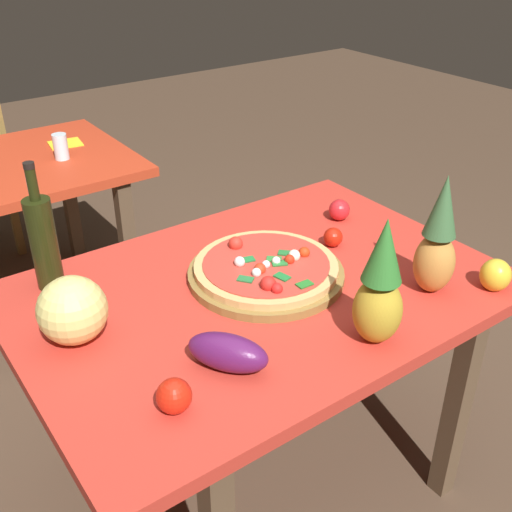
# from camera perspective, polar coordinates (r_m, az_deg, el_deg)

# --- Properties ---
(ground_plane) EXTENTS (10.00, 10.00, 0.00)m
(ground_plane) POSITION_cam_1_polar(r_m,az_deg,el_deg) (2.25, 0.31, -18.60)
(ground_plane) COLOR #4C3828
(display_table) EXTENTS (1.37, 0.96, 0.73)m
(display_table) POSITION_cam_1_polar(r_m,az_deg,el_deg) (1.82, 0.36, -4.90)
(display_table) COLOR brown
(display_table) RESTS_ON ground_plane
(background_table) EXTENTS (1.02, 0.81, 0.73)m
(background_table) POSITION_cam_1_polar(r_m,az_deg,el_deg) (2.87, -21.67, 5.92)
(background_table) COLOR brown
(background_table) RESTS_ON ground_plane
(pizza_board) EXTENTS (0.46, 0.46, 0.02)m
(pizza_board) POSITION_cam_1_polar(r_m,az_deg,el_deg) (1.81, 0.92, -1.67)
(pizza_board) COLOR olive
(pizza_board) RESTS_ON display_table
(pizza) EXTENTS (0.42, 0.42, 0.06)m
(pizza) POSITION_cam_1_polar(r_m,az_deg,el_deg) (1.79, 0.94, -0.96)
(pizza) COLOR tan
(pizza) RESTS_ON pizza_board
(wine_bottle) EXTENTS (0.08, 0.08, 0.38)m
(wine_bottle) POSITION_cam_1_polar(r_m,az_deg,el_deg) (1.81, -19.02, 1.31)
(wine_bottle) COLOR black
(wine_bottle) RESTS_ON display_table
(pineapple_left) EXTENTS (0.11, 0.11, 0.35)m
(pineapple_left) POSITION_cam_1_polar(r_m,az_deg,el_deg) (1.75, 16.41, 1.30)
(pineapple_left) COLOR #C08239
(pineapple_left) RESTS_ON display_table
(pineapple_right) EXTENTS (0.12, 0.12, 0.34)m
(pineapple_right) POSITION_cam_1_polar(r_m,az_deg,el_deg) (1.52, 11.36, -2.97)
(pineapple_right) COLOR gold
(pineapple_right) RESTS_ON display_table
(melon) EXTENTS (0.17, 0.17, 0.17)m
(melon) POSITION_cam_1_polar(r_m,az_deg,el_deg) (1.59, -16.58, -4.82)
(melon) COLOR #E5D576
(melon) RESTS_ON display_table
(bell_pepper) EXTENTS (0.09, 0.09, 0.10)m
(bell_pepper) POSITION_cam_1_polar(r_m,az_deg,el_deg) (1.87, 21.21, -1.65)
(bell_pepper) COLOR yellow
(bell_pepper) RESTS_ON display_table
(eggplant) EXTENTS (0.19, 0.22, 0.09)m
(eggplant) POSITION_cam_1_polar(r_m,az_deg,el_deg) (1.46, -2.62, -8.87)
(eggplant) COLOR #531851
(eggplant) RESTS_ON display_table
(tomato_near_board) EXTENTS (0.06, 0.06, 0.06)m
(tomato_near_board) POSITION_cam_1_polar(r_m,az_deg,el_deg) (1.98, 7.12, 1.73)
(tomato_near_board) COLOR red
(tomato_near_board) RESTS_ON display_table
(tomato_by_bottle) EXTENTS (0.07, 0.07, 0.07)m
(tomato_by_bottle) POSITION_cam_1_polar(r_m,az_deg,el_deg) (2.15, 7.70, 4.24)
(tomato_by_bottle) COLOR red
(tomato_by_bottle) RESTS_ON display_table
(tomato_at_corner) EXTENTS (0.08, 0.08, 0.08)m
(tomato_at_corner) POSITION_cam_1_polar(r_m,az_deg,el_deg) (1.37, -7.57, -12.68)
(tomato_at_corner) COLOR red
(tomato_at_corner) RESTS_ON display_table
(drinking_glass_water) EXTENTS (0.06, 0.06, 0.11)m
(drinking_glass_water) POSITION_cam_1_polar(r_m,az_deg,el_deg) (2.79, -17.58, 9.60)
(drinking_glass_water) COLOR silver
(drinking_glass_water) RESTS_ON background_table
(napkin_folded) EXTENTS (0.16, 0.14, 0.01)m
(napkin_folded) POSITION_cam_1_polar(r_m,az_deg,el_deg) (2.99, -17.18, 9.88)
(napkin_folded) COLOR yellow
(napkin_folded) RESTS_ON background_table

